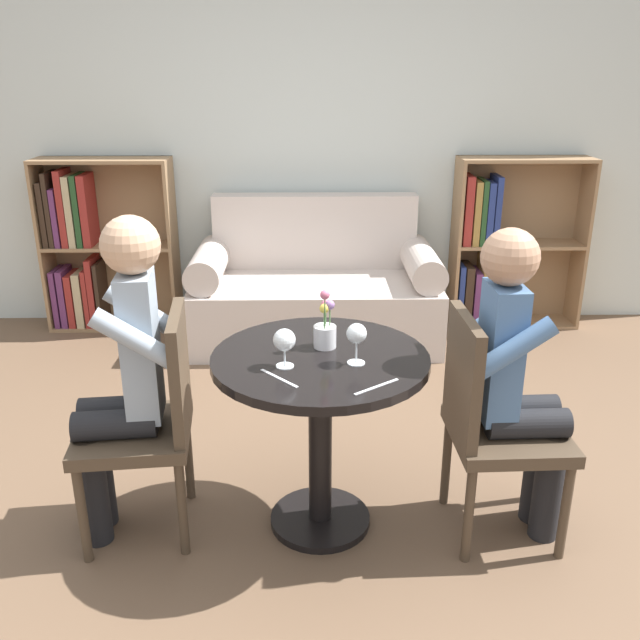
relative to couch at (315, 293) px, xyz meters
The scene contains 15 objects.
ground_plane 2.02m from the couch, 90.00° to the right, with size 16.00×16.00×0.00m, color brown.
back_wall 1.12m from the couch, 90.00° to the left, with size 5.20×0.05×2.70m.
round_table 2.01m from the couch, 90.00° to the right, with size 0.81×0.81×0.73m.
couch is the anchor object (origin of this frame).
bookshelf_left 1.56m from the couch, behind, with size 0.89×0.28×1.16m.
bookshelf_right 1.32m from the couch, 11.83° to the left, with size 0.89×0.28×1.16m.
chair_left 2.11m from the couch, 107.62° to the right, with size 0.46×0.46×0.90m.
chair_right 2.15m from the couch, 72.72° to the right, with size 0.43×0.43×0.90m.
person_left 2.17m from the couch, 109.71° to the right, with size 0.44×0.37×1.26m.
person_right 2.19m from the couch, 70.41° to the right, with size 0.43×0.35×1.22m.
wine_glass_left 2.16m from the couch, 93.46° to the right, with size 0.08×0.08×0.14m.
wine_glass_right 2.14m from the couch, 86.49° to the right, with size 0.07×0.07×0.15m.
flower_vase 1.98m from the couch, 89.40° to the right, with size 0.09×0.09×0.23m.
knife_left_setting 2.23m from the couch, 93.75° to the right, with size 0.14×0.15×0.00m.
fork_left_setting 2.30m from the couch, 85.38° to the right, with size 0.16×0.12×0.00m.
Camera 1 is at (-0.04, -2.27, 1.73)m, focal length 38.00 mm.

